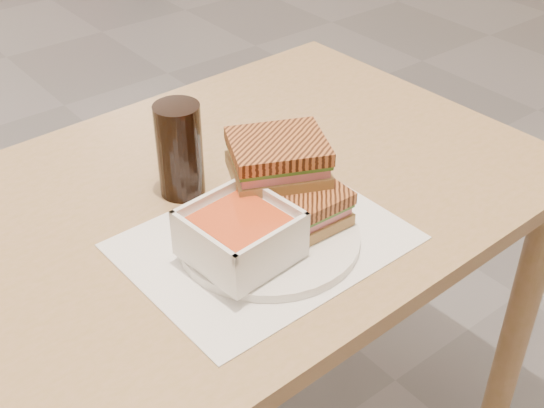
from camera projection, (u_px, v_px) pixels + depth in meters
main_table at (187, 270)px, 1.14m from camera, size 1.22×0.74×0.75m
tray_liner at (264, 242)px, 1.01m from camera, size 0.38×0.30×0.00m
plate at (268, 237)px, 1.01m from camera, size 0.26×0.26×0.01m
soup_bowl at (240, 236)px, 0.95m from camera, size 0.14×0.14×0.07m
panini_lower at (301, 208)px, 1.01m from camera, size 0.12×0.10×0.05m
panini_upper at (278, 158)px, 1.01m from camera, size 0.17×0.16×0.06m
cola_glass at (180, 150)px, 1.08m from camera, size 0.07×0.07×0.15m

